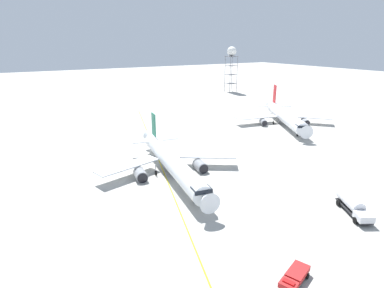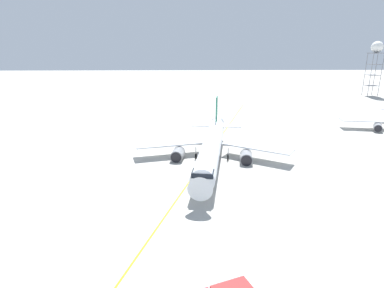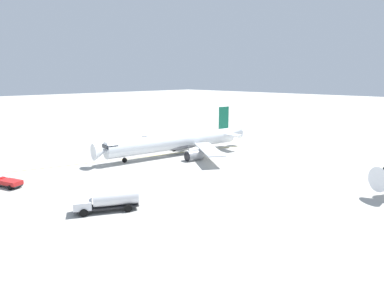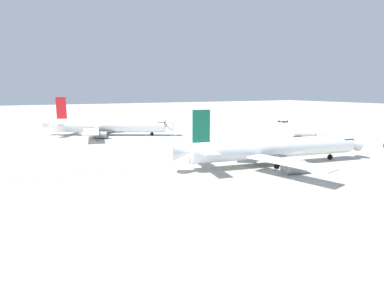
{
  "view_description": "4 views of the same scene",
  "coord_description": "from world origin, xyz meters",
  "views": [
    {
      "loc": [
        27.61,
        54.12,
        28.01
      ],
      "look_at": [
        -13.59,
        -15.51,
        2.12
      ],
      "focal_mm": 29.97,
      "sensor_mm": 36.0,
      "label": 1
    },
    {
      "loc": [
        4.02,
        55.58,
        21.5
      ],
      "look_at": [
        2.22,
        -3.48,
        3.85
      ],
      "focal_mm": 29.54,
      "sensor_mm": 36.0,
      "label": 2
    },
    {
      "loc": [
        -60.78,
        49.34,
        18.55
      ],
      "look_at": [
        -4.84,
        -6.14,
        2.76
      ],
      "focal_mm": 31.52,
      "sensor_mm": 36.0,
      "label": 3
    },
    {
      "loc": [
        42.45,
        -44.66,
        14.09
      ],
      "look_at": [
        -13.59,
        -15.51,
        3.08
      ],
      "focal_mm": 28.71,
      "sensor_mm": 36.0,
      "label": 4
    }
  ],
  "objects": [
    {
      "name": "ground_plane",
      "position": [
        0.0,
        0.0,
        0.0
      ],
      "size": [
        600.0,
        600.0,
        0.0
      ],
      "primitive_type": "plane",
      "color": "#ADAAA3"
    },
    {
      "name": "fuel_tanker_truck",
      "position": [
        -20.84,
        26.09,
        1.57
      ],
      "size": [
        6.27,
        8.82,
        2.87
      ],
      "rotation": [
        0.0,
        0.0,
        1.07
      ],
      "color": "#232326",
      "rests_on": "ground_plane"
    },
    {
      "name": "taxiway_centreline",
      "position": [
        1.12,
        -0.0,
        0.0
      ],
      "size": [
        44.41,
        144.97,
        0.01
      ],
      "rotation": [
        0.0,
        0.0,
        1.27
      ],
      "color": "yellow",
      "rests_on": "ground_plane"
    },
    {
      "name": "pushback_tug_truck",
      "position": [
        -61.57,
        55.83,
        0.8
      ],
      "size": [
        4.65,
        3.6,
        1.3
      ],
      "rotation": [
        0.0,
        0.0,
        0.28
      ],
      "color": "#232326",
      "rests_on": "ground_plane"
    },
    {
      "name": "airliner_secondary",
      "position": [
        -55.95,
        -23.42,
        2.99
      ],
      "size": [
        31.3,
        37.76,
        12.12
      ],
      "rotation": [
        0.0,
        0.0,
        1.06
      ],
      "color": "white",
      "rests_on": "ground_plane"
    },
    {
      "name": "airliner_main",
      "position": [
        -1.68,
        -4.13,
        2.98
      ],
      "size": [
        32.22,
        40.78,
        11.04
      ],
      "rotation": [
        0.0,
        0.0,
        1.4
      ],
      "color": "silver",
      "rests_on": "ground_plane"
    }
  ]
}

